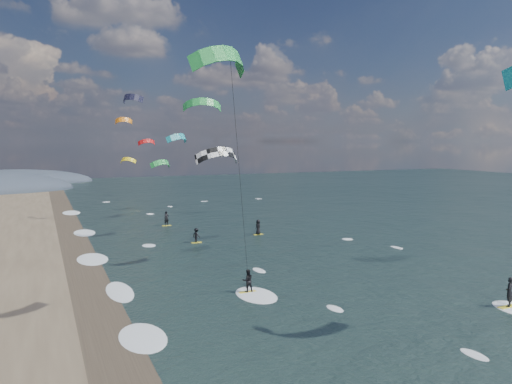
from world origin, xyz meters
name	(u,v)px	position (x,y,z in m)	size (l,w,h in m)	color
ground	(367,348)	(0.00, 0.00, 0.00)	(260.00, 260.00, 0.00)	black
wet_sand_strip	(102,318)	(-12.00, 10.00, 0.00)	(3.00, 240.00, 0.00)	#382D23
kitesurfer_near_b	(239,143)	(-4.29, 6.99, 10.48)	(7.02, 8.74, 16.15)	yellow
far_kitesurfers	(211,228)	(2.51, 32.77, 0.84)	(9.28, 12.53, 1.81)	yellow
bg_kite_field	(160,135)	(0.65, 49.50, 11.41)	(11.38, 69.16, 10.61)	red
shoreline_surf	(112,294)	(-10.80, 14.75, 0.00)	(2.40, 79.40, 0.11)	white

